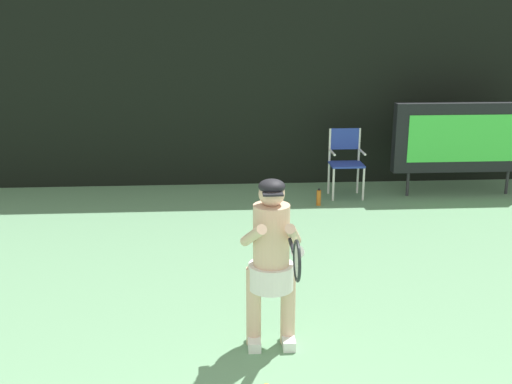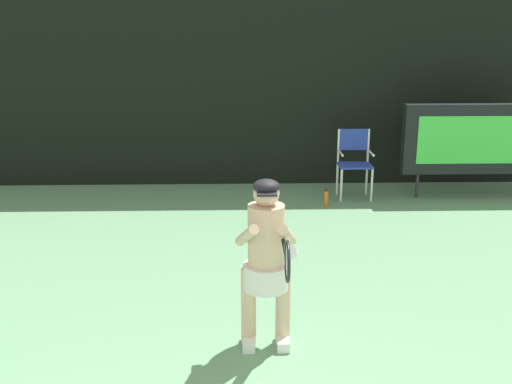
{
  "view_description": "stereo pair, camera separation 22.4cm",
  "coord_description": "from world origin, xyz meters",
  "views": [
    {
      "loc": [
        -0.31,
        -1.75,
        2.76
      ],
      "look_at": [
        0.08,
        4.24,
        1.05
      ],
      "focal_mm": 42.67,
      "sensor_mm": 36.0,
      "label": 1
    },
    {
      "loc": [
        -0.09,
        -1.76,
        2.76
      ],
      "look_at": [
        0.08,
        4.24,
        1.05
      ],
      "focal_mm": 42.67,
      "sensor_mm": 36.0,
      "label": 2
    }
  ],
  "objects": [
    {
      "name": "scoreboard",
      "position": [
        3.57,
        7.53,
        0.95
      ],
      "size": [
        2.2,
        0.21,
        1.5
      ],
      "color": "black",
      "rests_on": "ground"
    },
    {
      "name": "tennis_racket",
      "position": [
        0.25,
        2.36,
        1.07
      ],
      "size": [
        0.03,
        0.6,
        0.31
      ],
      "rotation": [
        0.0,
        0.0,
        0.16
      ],
      "color": "black"
    },
    {
      "name": "backdrop_screen",
      "position": [
        0.0,
        8.5,
        1.81
      ],
      "size": [
        18.0,
        0.12,
        3.66
      ],
      "color": "black",
      "rests_on": "ground"
    },
    {
      "name": "tennis_player",
      "position": [
        0.13,
        3.03,
        0.82
      ],
      "size": [
        0.53,
        0.61,
        1.5
      ],
      "color": "white",
      "rests_on": "ground"
    },
    {
      "name": "umpire_chair",
      "position": [
        1.73,
        7.6,
        0.62
      ],
      "size": [
        0.52,
        0.44,
        1.08
      ],
      "color": "white",
      "rests_on": "ground"
    },
    {
      "name": "water_bottle",
      "position": [
        1.23,
        7.1,
        0.12
      ],
      "size": [
        0.07,
        0.07,
        0.27
      ],
      "color": "#CC651C",
      "rests_on": "ground"
    }
  ]
}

